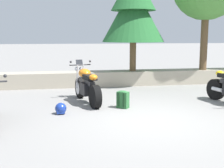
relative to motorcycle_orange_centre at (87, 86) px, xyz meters
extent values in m
plane|color=gray|center=(1.24, -2.01, -0.49)|extent=(120.00, 120.00, 0.00)
cube|color=#A89E89|center=(1.24, 2.79, -0.21)|extent=(36.00, 0.80, 0.55)
sphere|color=#2D2D30|center=(-1.80, -2.36, 0.64)|extent=(0.07, 0.07, 0.07)
cylinder|color=black|center=(-0.15, 0.68, -0.18)|extent=(0.27, 0.64, 0.62)
cylinder|color=black|center=(0.15, -0.73, -0.18)|extent=(0.31, 0.64, 0.62)
cylinder|color=silver|center=(-0.15, 0.68, -0.18)|extent=(0.24, 0.41, 0.38)
cube|color=black|center=(0.01, -0.07, -0.08)|extent=(0.41, 0.54, 0.34)
cube|color=#2D2D30|center=(-0.01, 0.02, 0.12)|extent=(0.37, 1.10, 0.12)
ellipsoid|color=orange|center=(-0.04, 0.17, 0.34)|extent=(0.44, 0.58, 0.26)
cube|color=black|center=(0.06, -0.30, 0.28)|extent=(0.37, 0.60, 0.12)
ellipsoid|color=orange|center=(0.13, -0.59, 0.32)|extent=(0.27, 0.32, 0.16)
cylinder|color=#2D2D30|center=(-0.13, 0.60, 0.54)|extent=(0.65, 0.17, 0.04)
sphere|color=silver|center=(-0.23, 0.72, 0.40)|extent=(0.13, 0.13, 0.13)
sphere|color=silver|center=(-0.09, 0.75, 0.40)|extent=(0.13, 0.13, 0.13)
cube|color=#26282D|center=(-0.15, 0.70, 0.60)|extent=(0.22, 0.14, 0.18)
cylinder|color=silver|center=(0.26, -0.46, -0.13)|extent=(0.19, 0.39, 0.11)
cylinder|color=silver|center=(-0.23, 0.62, 0.18)|extent=(0.08, 0.17, 0.73)
cylinder|color=silver|center=(-0.05, 0.66, 0.18)|extent=(0.08, 0.17, 0.73)
sphere|color=#2D2D30|center=(-0.42, 0.50, 0.64)|extent=(0.07, 0.07, 0.07)
sphere|color=#2D2D30|center=(0.17, 0.62, 0.64)|extent=(0.07, 0.07, 0.07)
cylinder|color=black|center=(3.85, -0.28, -0.18)|extent=(0.31, 0.64, 0.62)
ellipsoid|color=yellow|center=(3.88, -0.41, 0.32)|extent=(0.28, 0.32, 0.16)
cylinder|color=silver|center=(3.74, -0.55, -0.13)|extent=(0.19, 0.39, 0.11)
cube|color=#2D6B38|center=(0.88, -0.83, -0.27)|extent=(0.35, 0.33, 0.44)
cube|color=#2D6B38|center=(0.96, -0.74, -0.31)|extent=(0.22, 0.19, 0.24)
ellipsoid|color=#2D6B38|center=(0.88, -0.83, -0.06)|extent=(0.33, 0.31, 0.08)
cube|color=#193A1E|center=(0.75, -0.86, -0.25)|extent=(0.06, 0.06, 0.37)
cube|color=#193A1E|center=(0.88, -0.96, -0.25)|extent=(0.06, 0.06, 0.37)
sphere|color=navy|center=(-0.75, -1.17, -0.35)|extent=(0.28, 0.28, 0.28)
ellipsoid|color=black|center=(-0.75, -1.25, -0.34)|extent=(0.23, 0.06, 0.12)
cube|color=navy|center=(-0.75, -1.25, -0.42)|extent=(0.20, 0.08, 0.08)
cylinder|color=brown|center=(2.03, 2.75, 0.80)|extent=(0.24, 0.24, 1.48)
cone|color=#23602D|center=(2.03, 2.75, 2.23)|extent=(2.35, 2.35, 2.11)
cylinder|color=brown|center=(4.87, 2.62, 1.19)|extent=(0.28, 0.28, 2.26)
camera|label=1|loc=(-0.75, -8.44, 1.44)|focal=48.12mm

